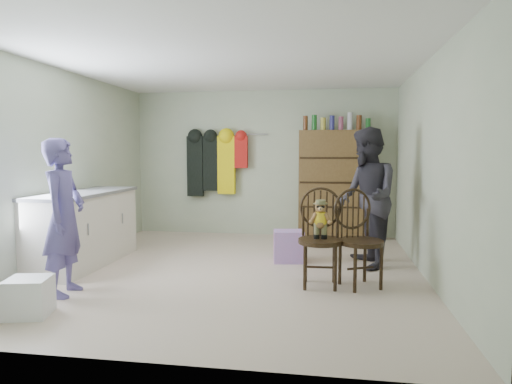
% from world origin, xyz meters
% --- Properties ---
extents(ground_plane, '(5.00, 5.00, 0.00)m').
position_xyz_m(ground_plane, '(0.00, 0.00, 0.00)').
color(ground_plane, beige).
rests_on(ground_plane, ground).
extents(room_walls, '(5.00, 5.00, 5.00)m').
position_xyz_m(room_walls, '(0.00, 0.53, 1.58)').
color(room_walls, '#B8C1A2').
rests_on(room_walls, ground).
extents(counter, '(0.64, 1.86, 0.94)m').
position_xyz_m(counter, '(-1.95, 0.00, 0.47)').
color(counter, silver).
rests_on(counter, ground).
extents(plastic_tub, '(0.42, 0.41, 0.34)m').
position_xyz_m(plastic_tub, '(-1.46, -1.80, 0.17)').
color(plastic_tub, white).
rests_on(plastic_tub, ground).
extents(chair_front, '(0.48, 0.48, 1.06)m').
position_xyz_m(chair_front, '(1.06, -0.45, 0.61)').
color(chair_front, '#302011').
rests_on(chair_front, ground).
extents(chair_far, '(0.63, 0.63, 1.05)m').
position_xyz_m(chair_far, '(1.46, -0.41, 0.56)').
color(chair_far, '#302011').
rests_on(chair_far, ground).
extents(striped_bag, '(0.43, 0.36, 0.41)m').
position_xyz_m(striped_bag, '(0.63, 0.55, 0.21)').
color(striped_bag, pink).
rests_on(striped_bag, ground).
extents(person_left, '(0.45, 0.62, 1.58)m').
position_xyz_m(person_left, '(-1.49, -1.17, 0.79)').
color(person_left, '#564D8D').
rests_on(person_left, ground).
extents(person_right, '(0.82, 0.97, 1.76)m').
position_xyz_m(person_right, '(1.61, 0.43, 0.88)').
color(person_right, '#2D2B33').
rests_on(person_right, ground).
extents(dresser, '(1.20, 0.39, 2.08)m').
position_xyz_m(dresser, '(1.25, 2.30, 0.92)').
color(dresser, brown).
rests_on(dresser, ground).
extents(coat_rack, '(1.42, 0.12, 1.09)m').
position_xyz_m(coat_rack, '(-0.83, 2.38, 1.25)').
color(coat_rack, '#99999E').
rests_on(coat_rack, ground).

